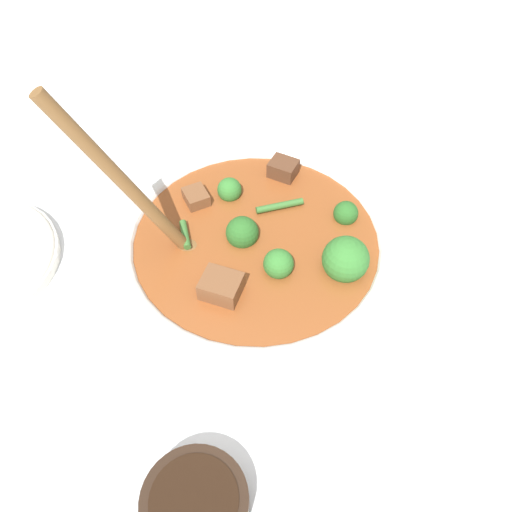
# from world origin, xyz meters

# --- Properties ---
(ground_plane) EXTENTS (4.00, 4.00, 0.00)m
(ground_plane) POSITION_xyz_m (0.00, 0.00, 0.00)
(ground_plane) COLOR silver
(stew_bowl) EXTENTS (0.29, 0.27, 0.27)m
(stew_bowl) POSITION_xyz_m (0.00, -0.00, 0.05)
(stew_bowl) COLOR white
(stew_bowl) RESTS_ON ground_plane
(condiment_bowl) EXTENTS (0.09, 0.09, 0.03)m
(condiment_bowl) POSITION_xyz_m (-0.02, -0.23, 0.02)
(condiment_bowl) COLOR black
(condiment_bowl) RESTS_ON ground_plane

